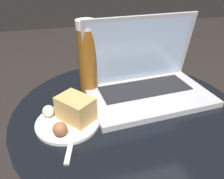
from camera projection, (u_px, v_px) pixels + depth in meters
table at (126, 144)px, 0.73m from camera, size 0.68×0.68×0.49m
laptop at (146, 80)px, 0.70m from camera, size 0.39×0.25×0.24m
beer_glass at (87, 58)px, 0.68m from camera, size 0.06×0.06×0.24m
snack_plate at (71, 115)px, 0.58m from camera, size 0.17×0.17×0.07m
fork at (73, 134)px, 0.55m from camera, size 0.06×0.17×0.01m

